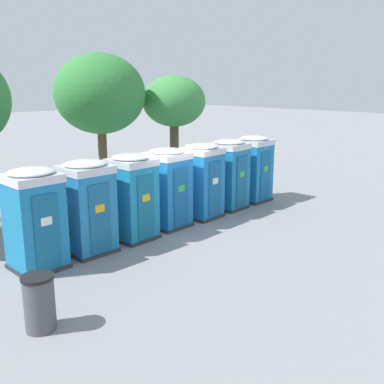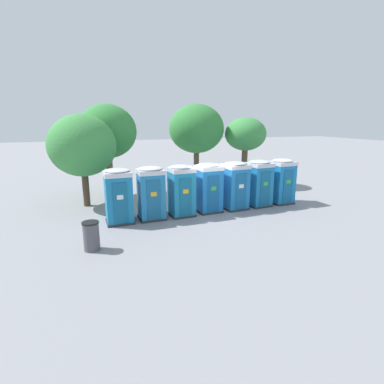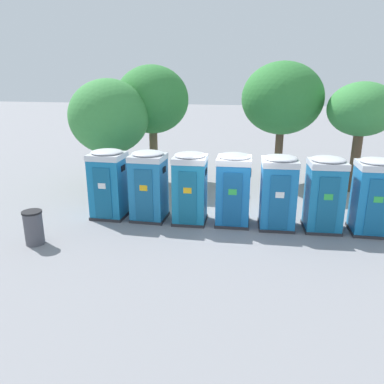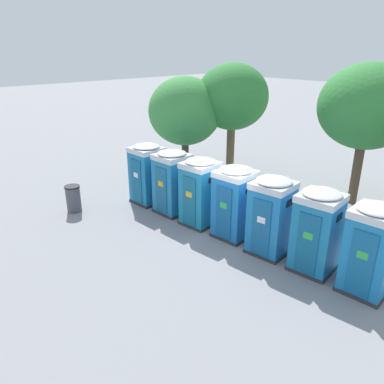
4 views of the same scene
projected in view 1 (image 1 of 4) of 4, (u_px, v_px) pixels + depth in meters
name	position (u px, v px, depth m)	size (l,w,h in m)	color
ground_plane	(164.00, 225.00, 14.64)	(120.00, 120.00, 0.00)	gray
portapotty_0	(35.00, 219.00, 10.96)	(1.25, 1.23, 2.54)	#2D2D33
portapotty_1	(88.00, 207.00, 12.03)	(1.24, 1.22, 2.54)	#2D2D33
portapotty_2	(132.00, 197.00, 13.09)	(1.25, 1.28, 2.54)	#2D2D33
portapotty_3	(168.00, 188.00, 14.22)	(1.27, 1.28, 2.54)	#2D2D33
portapotty_4	(202.00, 181.00, 15.25)	(1.31, 1.31, 2.54)	#2D2D33
portapotty_5	(229.00, 174.00, 16.35)	(1.30, 1.31, 2.54)	#2D2D33
portapotty_6	(253.00, 168.00, 17.42)	(1.25, 1.26, 2.54)	#2D2D33
street_tree_0	(174.00, 103.00, 20.54)	(2.89, 2.89, 4.85)	brown
street_tree_1	(100.00, 94.00, 18.80)	(3.80, 3.80, 5.74)	brown
trash_can	(39.00, 303.00, 8.32)	(0.60, 0.60, 1.08)	#4C4C54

